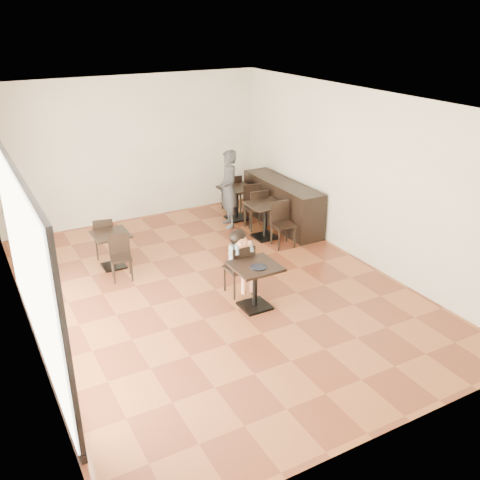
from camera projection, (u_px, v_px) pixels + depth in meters
floor at (215, 289)px, 9.25m from camera, size 6.00×8.00×0.01m
ceiling at (211, 101)px, 7.98m from camera, size 6.00×8.00×0.01m
wall_back at (134, 150)px, 11.83m from camera, size 6.00×0.01×3.20m
wall_front at (388, 317)px, 5.40m from camera, size 6.00×0.01×3.20m
wall_left at (16, 237)px, 7.29m from camera, size 0.01×8.00×3.20m
wall_right at (358, 176)px, 9.94m from camera, size 0.01×8.00×3.20m
storefront_window at (27, 264)px, 6.98m from camera, size 0.04×4.50×2.60m
child_table at (255, 286)px, 8.56m from camera, size 0.72×0.72×0.76m
child_chair at (239, 269)px, 8.97m from camera, size 0.41×0.41×0.91m
child at (239, 262)px, 8.92m from camera, size 0.41×0.57×1.15m
plate at (259, 267)px, 8.32m from camera, size 0.26×0.26×0.02m
pizza_slice at (244, 243)px, 8.60m from camera, size 0.27×0.21×0.06m
adult_patron at (229, 189)px, 11.63m from camera, size 0.51×0.69×1.72m
cafe_table_mid at (265, 221)px, 11.20m from camera, size 0.80×0.80×0.76m
cafe_table_left at (112, 250)px, 9.93m from camera, size 0.76×0.76×0.68m
cafe_table_back at (237, 203)px, 12.22m from camera, size 0.82×0.82×0.75m
chair_mid_a at (256, 209)px, 11.65m from camera, size 0.46×0.46×0.92m
chair_mid_b at (283, 225)px, 10.77m from camera, size 0.46×0.46×0.92m
chair_left_a at (104, 237)px, 10.35m from camera, size 0.43×0.43×0.82m
chair_left_b at (121, 258)px, 9.46m from camera, size 0.43×0.43×0.82m
chair_back_a at (231, 193)px, 12.70m from camera, size 0.47×0.47×0.90m
chair_back_b at (255, 206)px, 11.81m from camera, size 0.47×0.47×0.90m
service_counter at (282, 204)px, 11.83m from camera, size 0.60×2.40×1.00m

